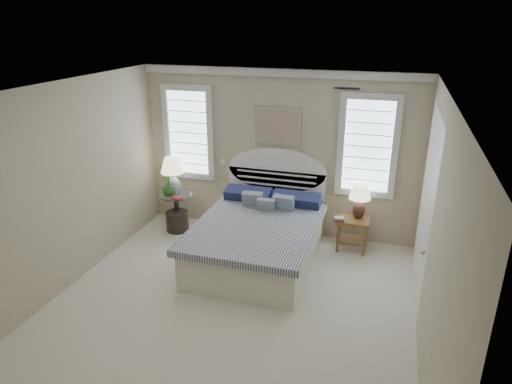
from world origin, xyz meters
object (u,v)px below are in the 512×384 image
object	(u,v)px
lamp_left	(172,171)
side_table_left	(177,208)
nightstand_right	(353,227)
lamp_right	(360,197)
bed	(259,235)
floor_pot	(177,221)

from	to	relation	value
lamp_left	side_table_left	bearing A→B (deg)	-42.65
nightstand_right	lamp_left	distance (m)	3.08
nightstand_right	lamp_right	world-z (taller)	lamp_right
bed	lamp_right	distance (m)	1.64
lamp_right	lamp_left	bearing A→B (deg)	-177.69
side_table_left	floor_pot	distance (m)	0.23
side_table_left	floor_pot	xyz separation A→B (m)	(0.04, -0.07, -0.21)
lamp_right	side_table_left	bearing A→B (deg)	-176.60
nightstand_right	lamp_left	size ratio (longest dim) A/B	0.84
bed	lamp_right	bearing A→B (deg)	29.51
nightstand_right	floor_pot	size ratio (longest dim) A/B	1.41
side_table_left	lamp_right	xyz separation A→B (m)	(3.01, 0.18, 0.47)
bed	lamp_left	size ratio (longest dim) A/B	3.60
bed	side_table_left	xyz separation A→B (m)	(-1.65, 0.59, 0.00)
lamp_right	floor_pot	bearing A→B (deg)	-175.19
bed	nightstand_right	size ratio (longest dim) A/B	4.29
floor_pot	lamp_left	xyz separation A→B (m)	(-0.10, 0.13, 0.84)
side_table_left	nightstand_right	world-z (taller)	side_table_left
bed	floor_pot	world-z (taller)	bed
nightstand_right	lamp_right	xyz separation A→B (m)	(0.06, 0.08, 0.47)
nightstand_right	bed	bearing A→B (deg)	-151.97
floor_pot	lamp_left	world-z (taller)	lamp_left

